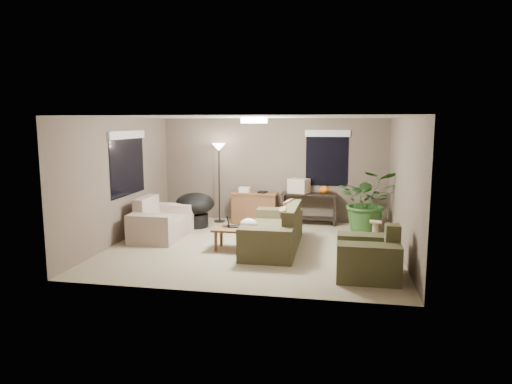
% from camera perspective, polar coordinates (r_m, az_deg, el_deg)
% --- Properties ---
extents(room_shell, '(5.50, 5.50, 5.50)m').
position_cam_1_polar(room_shell, '(8.73, -0.24, 1.10)').
color(room_shell, tan).
rests_on(room_shell, ground).
extents(main_sofa, '(0.95, 2.20, 0.85)m').
position_cam_1_polar(main_sofa, '(8.80, 2.42, -5.18)').
color(main_sofa, '#48442B').
rests_on(main_sofa, ground).
extents(throw_pillows, '(0.30, 1.38, 0.47)m').
position_cam_1_polar(throw_pillows, '(8.69, 4.10, -2.97)').
color(throw_pillows, '#8C7251').
rests_on(throw_pillows, main_sofa).
extents(loveseat, '(0.90, 1.60, 0.85)m').
position_cam_1_polar(loveseat, '(9.86, -11.85, -3.83)').
color(loveseat, beige).
rests_on(loveseat, ground).
extents(armchair, '(0.95, 1.00, 0.85)m').
position_cam_1_polar(armchair, '(7.43, 13.89, -8.02)').
color(armchair, '#4C4D2E').
rests_on(armchair, ground).
extents(coffee_table, '(1.00, 0.55, 0.42)m').
position_cam_1_polar(coffee_table, '(8.68, -2.03, -4.93)').
color(coffee_table, brown).
rests_on(coffee_table, ground).
extents(laptop, '(0.42, 0.32, 0.24)m').
position_cam_1_polar(laptop, '(8.79, -2.96, -3.96)').
color(laptop, black).
rests_on(laptop, coffee_table).
extents(plastic_bag, '(0.33, 0.30, 0.23)m').
position_cam_1_polar(plastic_bag, '(8.46, -0.93, -4.08)').
color(plastic_bag, white).
rests_on(plastic_bag, coffee_table).
extents(desk, '(1.10, 0.50, 0.75)m').
position_cam_1_polar(desk, '(10.96, -0.17, -1.97)').
color(desk, brown).
rests_on(desk, ground).
extents(desk_papers, '(0.69, 0.28, 0.12)m').
position_cam_1_polar(desk_papers, '(10.91, -0.98, 0.24)').
color(desk_papers, silver).
rests_on(desk_papers, desk).
extents(console_table, '(1.30, 0.40, 0.75)m').
position_cam_1_polar(console_table, '(10.91, 6.64, -1.76)').
color(console_table, black).
rests_on(console_table, ground).
extents(pumpkin, '(0.28, 0.28, 0.19)m').
position_cam_1_polar(pumpkin, '(10.83, 8.52, 0.30)').
color(pumpkin, orange).
rests_on(pumpkin, console_table).
extents(cardboard_box, '(0.54, 0.48, 0.34)m').
position_cam_1_polar(cardboard_box, '(10.85, 5.37, 0.79)').
color(cardboard_box, beige).
rests_on(cardboard_box, console_table).
extents(papasan_chair, '(1.04, 1.04, 0.80)m').
position_cam_1_polar(papasan_chair, '(10.65, -7.63, -1.88)').
color(papasan_chair, black).
rests_on(papasan_chair, ground).
extents(floor_lamp, '(0.32, 0.32, 1.91)m').
position_cam_1_polar(floor_lamp, '(11.00, -4.67, 4.45)').
color(floor_lamp, black).
rests_on(floor_lamp, ground).
extents(ceiling_fixture, '(0.50, 0.50, 0.10)m').
position_cam_1_polar(ceiling_fixture, '(8.66, -0.24, 8.93)').
color(ceiling_fixture, white).
rests_on(ceiling_fixture, room_shell).
extents(houseplant, '(1.26, 1.40, 1.09)m').
position_cam_1_polar(houseplant, '(10.28, 13.82, -1.98)').
color(houseplant, '#2D5923').
rests_on(houseplant, ground).
extents(cat_scratching_post, '(0.32, 0.32, 0.50)m').
position_cam_1_polar(cat_scratching_post, '(9.25, 14.67, -5.28)').
color(cat_scratching_post, tan).
rests_on(cat_scratching_post, ground).
extents(window_left, '(0.05, 1.56, 1.33)m').
position_cam_1_polar(window_left, '(9.84, -15.77, 4.75)').
color(window_left, black).
rests_on(window_left, room_shell).
extents(window_back, '(1.06, 0.05, 1.33)m').
position_cam_1_polar(window_back, '(11.00, 8.89, 5.37)').
color(window_back, black).
rests_on(window_back, room_shell).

